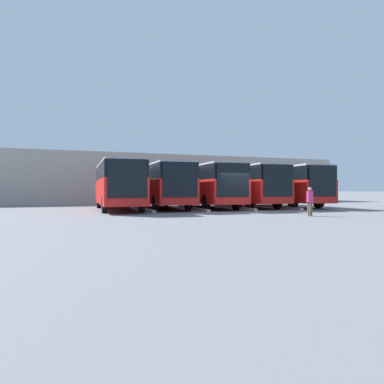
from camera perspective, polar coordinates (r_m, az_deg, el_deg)
name	(u,v)px	position (r m, az deg, el deg)	size (l,w,h in m)	color
ground_plane	(239,212)	(24.64, 7.16, -2.98)	(600.00, 600.00, 0.00)	slate
bus_0	(283,185)	(32.64, 13.68, 1.03)	(3.45, 11.10, 3.29)	red
curb_divider_0	(276,207)	(30.34, 12.74, -2.23)	(0.24, 7.15, 0.15)	#B2B2AD
bus_1	(244,185)	(31.09, 7.97, 1.08)	(3.45, 11.10, 3.29)	red
curb_divider_1	(235,207)	(28.86, 6.53, -2.35)	(0.24, 7.15, 0.15)	#B2B2AD
bus_2	(206,185)	(29.45, 2.11, 1.12)	(3.45, 11.10, 3.29)	red
curb_divider_2	(193,208)	(27.31, 0.10, -2.50)	(0.24, 7.15, 0.15)	#B2B2AD
bus_3	(162,184)	(28.59, -4.66, 1.15)	(3.45, 11.10, 3.29)	red
curb_divider_3	(144,209)	(26.59, -7.26, -2.58)	(0.24, 7.15, 0.15)	#B2B2AD
bus_4	(118,184)	(26.84, -11.25, 1.20)	(3.45, 11.10, 3.29)	red
pedestrian	(310,201)	(21.15, 17.52, -1.25)	(0.41, 0.41, 1.56)	brown
station_building	(150,180)	(45.32, -6.44, 1.87)	(44.06, 14.56, 5.26)	#A8A399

